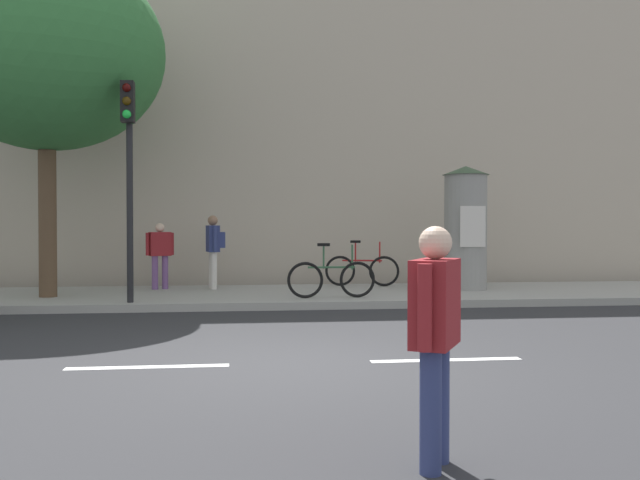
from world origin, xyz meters
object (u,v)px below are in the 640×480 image
poster_column (466,227)px  bicycle_leaning (362,270)px  bicycle_upright (331,278)px  pedestrian_with_bag (435,326)px  pedestrian_in_light_jacket (214,245)px  traffic_light (129,154)px  street_tree (46,51)px  pedestrian_in_dark_shirt (160,251)px

poster_column → bicycle_leaning: (-2.18, 1.09, -1.02)m
bicycle_upright → pedestrian_with_bag: bearing=-93.6°
pedestrian_in_light_jacket → pedestrian_with_bag: bearing=-81.0°
traffic_light → pedestrian_in_light_jacket: (1.45, 2.77, -1.75)m
pedestrian_in_light_jacket → traffic_light: bearing=-117.7°
poster_column → pedestrian_with_bag: 11.41m
poster_column → bicycle_upright: bearing=-155.2°
bicycle_upright → poster_column: bearing=24.8°
pedestrian_with_bag → bicycle_upright: (0.58, 9.21, -0.39)m
bicycle_leaning → pedestrian_in_light_jacket: bearing=-174.9°
street_tree → pedestrian_in_dark_shirt: (2.05, 1.48, -4.06)m
pedestrian_in_light_jacket → bicycle_upright: (2.39, -2.29, -0.62)m
traffic_light → street_tree: bearing=143.1°
street_tree → bicycle_upright: bearing=-8.7°
poster_column → pedestrian_with_bag: size_ratio=1.77×
pedestrian_in_dark_shirt → bicycle_leaning: (4.69, 0.25, -0.49)m
traffic_light → bicycle_leaning: size_ratio=2.36×
poster_column → bicycle_leaning: bearing=153.5°
traffic_light → poster_column: (7.11, 2.00, -1.35)m
poster_column → traffic_light: bearing=-164.3°
street_tree → pedestrian_in_dark_shirt: street_tree is taller
poster_column → bicycle_upright: size_ratio=1.57×
street_tree → pedestrian_with_bag: street_tree is taller
pedestrian_in_light_jacket → bicycle_leaning: (3.48, 0.31, -0.62)m
pedestrian_with_bag → bicycle_upright: pedestrian_with_bag is taller
traffic_light → street_tree: 3.13m
pedestrian_with_bag → bicycle_leaning: bearing=81.9°
traffic_light → pedestrian_in_dark_shirt: traffic_light is taller
poster_column → pedestrian_with_bag: poster_column is taller
traffic_light → bicycle_upright: bearing=7.2°
pedestrian_in_light_jacket → bicycle_upright: bearing=-43.7°
bicycle_leaning → bicycle_upright: same height
street_tree → bicycle_upright: 7.30m
street_tree → pedestrian_with_bag: size_ratio=4.41×
pedestrian_in_light_jacket → bicycle_upright: size_ratio=0.94×
poster_column → pedestrian_in_light_jacket: (-5.66, 0.77, -0.41)m
traffic_light → bicycle_leaning: bearing=32.0°
poster_column → pedestrian_in_dark_shirt: bearing=173.1°
poster_column → pedestrian_in_light_jacket: poster_column is taller
poster_column → bicycle_leaning: poster_column is taller
bicycle_leaning → street_tree: bearing=-165.6°
pedestrian_in_dark_shirt → bicycle_upright: 4.32m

